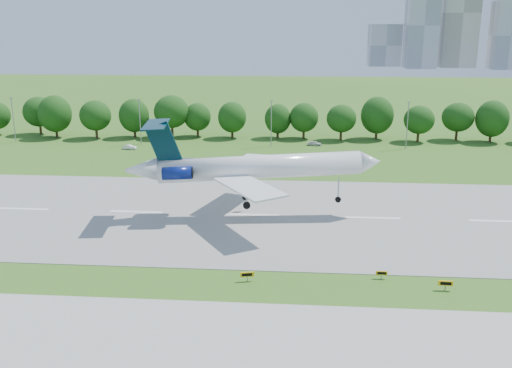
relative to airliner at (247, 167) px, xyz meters
name	(u,v)px	position (x,y,z in m)	size (l,w,h in m)	color
ground	(397,284)	(20.92, -24.73, -8.48)	(600.00, 600.00, 0.00)	#2D5C18
runway	(373,218)	(20.92, 0.27, -8.44)	(400.00, 45.00, 0.08)	gray
taxiway	(427,368)	(20.92, -42.73, -8.44)	(400.00, 23.00, 0.08)	#ADADA8
tree_line	(346,118)	(20.92, 67.27, -2.29)	(288.40, 8.40, 10.40)	#382314
light_poles	(339,123)	(18.42, 57.27, -2.14)	(175.90, 0.25, 12.19)	gray
skyline	(453,26)	(121.09, 365.88, 21.99)	(127.00, 52.00, 80.00)	#B2B2B7
airliner	(247,167)	(0.00, 0.00, 0.00)	(42.19, 30.50, 14.16)	white
taxi_sign_left	(247,275)	(2.49, -25.36, -7.58)	(1.74, 0.58, 1.22)	gray
taxi_sign_centre	(382,273)	(19.26, -23.25, -7.72)	(1.46, 0.22, 1.02)	gray
taxi_sign_right	(446,283)	(26.48, -25.95, -7.57)	(1.76, 0.29, 1.23)	gray
service_vehicle_a	(130,147)	(-35.27, 50.63, -7.90)	(1.22, 3.50, 1.15)	white
service_vehicle_b	(314,143)	(12.35, 59.24, -7.85)	(1.48, 3.67, 1.25)	silver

